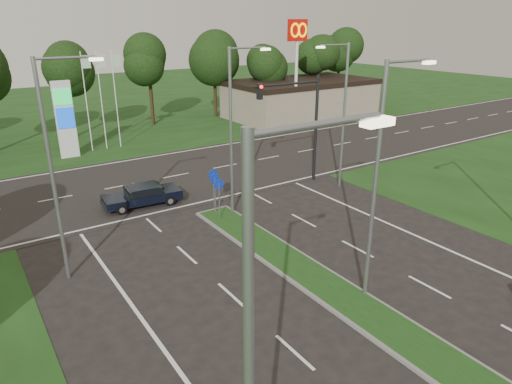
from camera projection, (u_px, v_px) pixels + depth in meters
verge_far at (61, 111)px, 55.58m from camera, size 160.00×50.00×0.02m
cross_road at (163, 178)px, 31.49m from camera, size 160.00×12.00×0.02m
median_kerb at (391, 329)px, 15.93m from camera, size 2.00×26.00×0.12m
commercial_building at (301, 99)px, 51.63m from camera, size 16.00×9.00×4.00m
streetlight_median_near at (380, 173)px, 16.26m from camera, size 2.53×0.22×9.00m
streetlight_median_far at (234, 124)px, 24.02m from camera, size 2.53×0.22×9.00m
streetlight_left_far at (56, 162)px, 17.60m from camera, size 2.53×0.22×9.00m
streetlight_right_far at (342, 109)px, 28.11m from camera, size 2.53×0.22×9.00m
traffic_signal at (301, 114)px, 28.96m from camera, size 5.10×0.42×7.00m
median_signs at (216, 186)px, 24.99m from camera, size 1.16×1.76×2.38m
gas_pylon at (68, 117)px, 35.42m from camera, size 5.80×1.26×8.00m
mcdonalds_sign at (297, 46)px, 44.31m from camera, size 2.20×0.47×10.40m
treeline_far at (89, 61)px, 41.54m from camera, size 6.00×6.00×9.90m
navy_sedan at (142, 195)px, 26.63m from camera, size 4.53×2.18×1.21m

